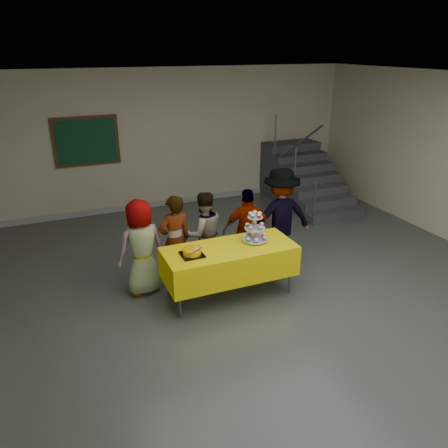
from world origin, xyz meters
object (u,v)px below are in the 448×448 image
(bear_cake, at_px, (192,251))
(schoolchild_b, at_px, (175,240))
(schoolchild_c, at_px, (204,234))
(staircase, at_px, (301,180))
(schoolchild_e, at_px, (280,217))
(cupcake_stand, at_px, (255,229))
(schoolchild_d, at_px, (248,230))
(schoolchild_a, at_px, (141,247))
(bake_table, at_px, (229,261))
(noticeboard, at_px, (86,141))

(bear_cake, distance_m, schoolchild_b, 0.71)
(schoolchild_c, distance_m, staircase, 4.19)
(bear_cake, relative_size, schoolchild_e, 0.22)
(bear_cake, relative_size, schoolchild_c, 0.26)
(cupcake_stand, height_order, schoolchild_d, schoolchild_d)
(schoolchild_d, bearing_deg, bear_cake, 46.49)
(bear_cake, height_order, schoolchild_c, schoolchild_c)
(bear_cake, height_order, schoolchild_a, schoolchild_a)
(staircase, bearing_deg, schoolchild_e, -128.31)
(schoolchild_a, relative_size, schoolchild_d, 1.05)
(bake_table, bearing_deg, staircase, 45.15)
(bear_cake, distance_m, staircase, 5.07)
(bake_table, distance_m, schoolchild_e, 1.37)
(bake_table, xyz_separation_m, cupcake_stand, (0.42, 0.06, 0.39))
(schoolchild_b, xyz_separation_m, schoolchild_d, (1.20, -0.01, -0.03))
(bear_cake, relative_size, schoolchild_a, 0.25)
(bake_table, distance_m, schoolchild_d, 0.89)
(schoolchild_b, distance_m, staircase, 4.67)
(bake_table, bearing_deg, noticeboard, 108.60)
(schoolchild_a, bearing_deg, schoolchild_e, 168.28)
(bake_table, distance_m, schoolchild_b, 0.91)
(bake_table, height_order, schoolchild_d, schoolchild_d)
(schoolchild_d, bearing_deg, cupcake_stand, 89.57)
(schoolchild_a, height_order, noticeboard, noticeboard)
(schoolchild_a, xyz_separation_m, schoolchild_b, (0.52, 0.06, -0.01))
(bear_cake, distance_m, noticeboard, 4.29)
(schoolchild_c, bearing_deg, bear_cake, 59.89)
(bear_cake, relative_size, schoolchild_b, 0.25)
(schoolchild_b, distance_m, noticeboard, 3.65)
(schoolchild_e, distance_m, noticeboard, 4.39)
(schoolchild_a, relative_size, noticeboard, 1.10)
(schoolchild_c, bearing_deg, staircase, -143.72)
(bear_cake, distance_m, schoolchild_a, 0.85)
(noticeboard, bearing_deg, schoolchild_d, -60.18)
(schoolchild_a, distance_m, schoolchild_c, 1.04)
(schoolchild_d, xyz_separation_m, staircase, (2.66, 2.63, -0.19))
(schoolchild_c, height_order, schoolchild_d, schoolchild_c)
(schoolchild_e, xyz_separation_m, staircase, (2.08, 2.63, -0.33))
(cupcake_stand, xyz_separation_m, staircase, (2.84, 3.22, -0.46))
(schoolchild_e, bearing_deg, bake_table, 35.84)
(schoolchild_c, bearing_deg, schoolchild_e, 173.57)
(cupcake_stand, xyz_separation_m, bear_cake, (-0.99, -0.09, -0.12))
(bake_table, height_order, schoolchild_b, schoolchild_b)
(bear_cake, height_order, schoolchild_d, schoolchild_d)
(cupcake_stand, distance_m, bear_cake, 1.00)
(bear_cake, distance_m, schoolchild_c, 0.95)
(bake_table, relative_size, cupcake_stand, 4.22)
(schoolchild_b, height_order, schoolchild_c, schoolchild_b)
(cupcake_stand, relative_size, bear_cake, 1.24)
(schoolchild_a, height_order, schoolchild_d, schoolchild_a)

